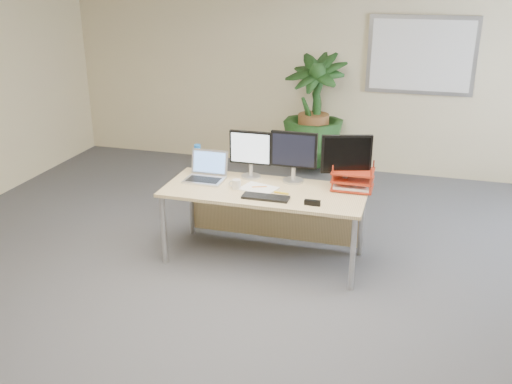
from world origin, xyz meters
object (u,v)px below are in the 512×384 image
(monitor_right, at_px, (294,154))
(floor_plant, at_px, (314,118))
(desk, at_px, (267,200))
(laptop, at_px, (206,173))
(monitor_left, at_px, (251,151))

(monitor_right, bearing_deg, floor_plant, 96.03)
(desk, distance_m, laptop, 0.63)
(laptop, bearing_deg, floor_plant, 76.86)
(floor_plant, xyz_separation_m, monitor_right, (0.24, -2.25, 0.22))
(desk, distance_m, monitor_right, 0.49)
(desk, height_order, laptop, laptop)
(monitor_right, xyz_separation_m, laptop, (-0.80, -0.15, -0.21))
(desk, xyz_separation_m, monitor_right, (0.20, 0.17, 0.42))
(floor_plant, height_order, monitor_left, floor_plant)
(laptop, bearing_deg, monitor_left, 22.57)
(desk, relative_size, floor_plant, 1.20)
(floor_plant, relative_size, monitor_right, 3.15)
(floor_plant, bearing_deg, monitor_right, -83.97)
(desk, xyz_separation_m, monitor_left, (-0.21, 0.18, 0.40))
(desk, bearing_deg, floor_plant, 90.80)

